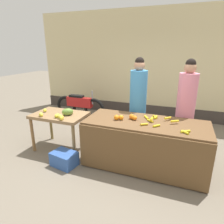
# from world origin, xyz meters

# --- Properties ---
(ground_plane) EXTENTS (24.00, 24.00, 0.00)m
(ground_plane) POSITION_xyz_m (0.00, 0.00, 0.00)
(ground_plane) COLOR #756B5B
(market_wall_back) EXTENTS (7.40, 0.23, 3.12)m
(market_wall_back) POSITION_xyz_m (0.00, 2.82, 1.53)
(market_wall_back) COLOR beige
(market_wall_back) RESTS_ON ground
(fruit_stall_counter) EXTENTS (2.10, 0.89, 0.84)m
(fruit_stall_counter) POSITION_xyz_m (0.37, -0.01, 0.42)
(fruit_stall_counter) COLOR brown
(fruit_stall_counter) RESTS_ON ground
(side_table_wooden) EXTENTS (1.06, 0.69, 0.77)m
(side_table_wooden) POSITION_xyz_m (-1.39, 0.00, 0.67)
(side_table_wooden) COLOR olive
(side_table_wooden) RESTS_ON ground
(banana_bunch_pile) EXTENTS (0.79, 0.65, 0.07)m
(banana_bunch_pile) POSITION_xyz_m (0.61, 0.01, 0.87)
(banana_bunch_pile) COLOR yellow
(banana_bunch_pile) RESTS_ON fruit_stall_counter
(orange_pile) EXTENTS (0.39, 0.23, 0.09)m
(orange_pile) POSITION_xyz_m (0.03, -0.03, 0.88)
(orange_pile) COLOR orange
(orange_pile) RESTS_ON fruit_stall_counter
(mango_papaya_pile) EXTENTS (0.74, 0.52, 0.14)m
(mango_papaya_pile) POSITION_xyz_m (-1.26, -0.08, 0.83)
(mango_papaya_pile) COLOR yellow
(mango_papaya_pile) RESTS_ON side_table_wooden
(vendor_woman_blue_shirt) EXTENTS (0.34, 0.34, 1.88)m
(vendor_woman_blue_shirt) POSITION_xyz_m (0.06, 0.68, 0.95)
(vendor_woman_blue_shirt) COLOR #33333D
(vendor_woman_blue_shirt) RESTS_ON ground
(vendor_woman_pink_shirt) EXTENTS (0.34, 0.34, 1.87)m
(vendor_woman_pink_shirt) POSITION_xyz_m (0.98, 0.64, 0.94)
(vendor_woman_pink_shirt) COLOR #33333D
(vendor_woman_pink_shirt) RESTS_ON ground
(parked_motorcycle) EXTENTS (1.60, 0.18, 0.88)m
(parked_motorcycle) POSITION_xyz_m (-1.97, 1.82, 0.40)
(parked_motorcycle) COLOR black
(parked_motorcycle) RESTS_ON ground
(produce_crate) EXTENTS (0.49, 0.39, 0.26)m
(produce_crate) POSITION_xyz_m (-0.98, -0.53, 0.13)
(produce_crate) COLOR #3359A5
(produce_crate) RESTS_ON ground
(produce_sack) EXTENTS (0.47, 0.47, 0.46)m
(produce_sack) POSITION_xyz_m (-0.60, 0.85, 0.23)
(produce_sack) COLOR maroon
(produce_sack) RESTS_ON ground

